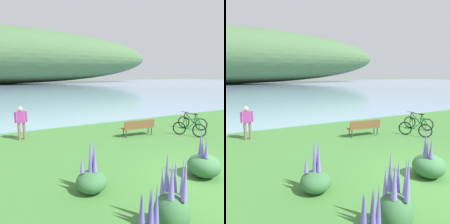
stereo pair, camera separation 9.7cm
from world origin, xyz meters
TOP-DOWN VIEW (x-y plane):
  - ground_plane at (0.00, 0.00)m, footprint 200.00×200.00m
  - bay_water at (0.00, 48.79)m, footprint 180.00×80.00m
  - park_bench_near_camera at (0.70, 5.06)m, footprint 1.83×0.63m
  - bicycle_leaning_near_bench at (4.45, 4.86)m, footprint 0.81×1.63m
  - bicycle_beside_path at (3.15, 3.82)m, footprint 0.99×1.53m
  - person_at_shoreline at (-4.97, 7.15)m, footprint 0.61×0.24m
  - echium_bush_closest_to_camera at (-2.77, -1.49)m, footprint 0.78×0.78m
  - echium_bush_mid_cluster at (-0.04, 0.05)m, footprint 1.05×1.05m
  - echium_bush_far_cluster at (-3.70, 0.80)m, footprint 0.89×0.89m

SIDE VIEW (x-z plane):
  - ground_plane at x=0.00m, z-range 0.00..0.00m
  - bay_water at x=0.00m, z-range 0.00..0.04m
  - echium_bush_far_cluster at x=-3.70m, z-range -0.38..1.17m
  - bicycle_leaning_near_bench at x=4.45m, z-range -0.11..0.90m
  - bicycle_beside_path at x=3.15m, z-range -0.11..0.90m
  - echium_bush_mid_cluster at x=-0.04m, z-range -0.40..1.21m
  - park_bench_near_camera at x=0.70m, z-range 0.08..0.96m
  - echium_bush_closest_to_camera at x=-2.77m, z-range -0.34..1.42m
  - person_at_shoreline at x=-4.97m, z-range 0.12..1.83m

